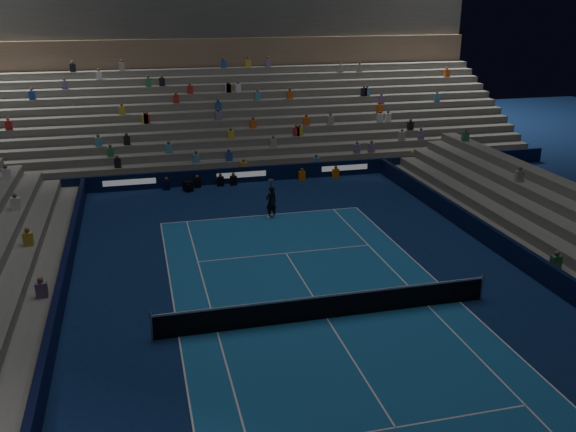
# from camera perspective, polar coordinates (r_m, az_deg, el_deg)

# --- Properties ---
(ground) EXTENTS (90.00, 90.00, 0.00)m
(ground) POSITION_cam_1_polar(r_m,az_deg,el_deg) (23.46, 3.60, -9.42)
(ground) COLOR #0C204D
(ground) RESTS_ON ground
(court_surface) EXTENTS (10.97, 23.77, 0.01)m
(court_surface) POSITION_cam_1_polar(r_m,az_deg,el_deg) (23.46, 3.60, -9.41)
(court_surface) COLOR #1B5C99
(court_surface) RESTS_ON ground
(sponsor_barrier_far) EXTENTS (44.00, 0.25, 1.00)m
(sponsor_barrier_far) POSITION_cam_1_polar(r_m,az_deg,el_deg) (40.04, -4.35, 3.81)
(sponsor_barrier_far) COLOR black
(sponsor_barrier_far) RESTS_ON ground
(sponsor_barrier_east) EXTENTS (0.25, 37.00, 1.00)m
(sponsor_barrier_east) POSITION_cam_1_polar(r_m,az_deg,el_deg) (27.51, 23.37, -5.38)
(sponsor_barrier_east) COLOR black
(sponsor_barrier_east) RESTS_ON ground
(sponsor_barrier_west) EXTENTS (0.25, 37.00, 1.00)m
(sponsor_barrier_west) POSITION_cam_1_polar(r_m,az_deg,el_deg) (22.57, -21.01, -10.61)
(sponsor_barrier_west) COLOR black
(sponsor_barrier_west) RESTS_ON ground
(grandstand_main) EXTENTS (44.00, 15.20, 11.20)m
(grandstand_main) POSITION_cam_1_polar(r_m,az_deg,el_deg) (48.49, -6.38, 10.01)
(grandstand_main) COLOR #63635E
(grandstand_main) RESTS_ON ground
(tennis_net) EXTENTS (12.90, 0.10, 1.10)m
(tennis_net) POSITION_cam_1_polar(r_m,az_deg,el_deg) (23.22, 3.63, -8.33)
(tennis_net) COLOR #B2B2B7
(tennis_net) RESTS_ON ground
(tennis_player) EXTENTS (0.74, 0.59, 1.77)m
(tennis_player) POSITION_cam_1_polar(r_m,az_deg,el_deg) (33.35, -1.56, 1.29)
(tennis_player) COLOR black
(tennis_player) RESTS_ON ground
(broadcast_camera) EXTENTS (0.64, 1.00, 0.62)m
(broadcast_camera) POSITION_cam_1_polar(r_m,az_deg,el_deg) (38.62, -9.20, 2.73)
(broadcast_camera) COLOR black
(broadcast_camera) RESTS_ON ground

